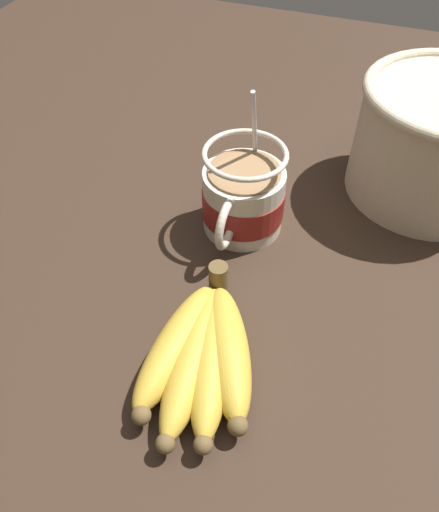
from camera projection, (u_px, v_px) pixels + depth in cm
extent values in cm
cube|color=#332319|center=(232.00, 255.00, 59.29)|extent=(137.84, 137.84, 3.40)
cylinder|color=beige|center=(247.00, 201.00, 57.38)|extent=(9.32, 9.32, 7.83)
cylinder|color=maroon|center=(247.00, 203.00, 57.61)|extent=(9.52, 9.52, 3.60)
torus|color=beige|center=(231.00, 225.00, 52.87)|extent=(5.84, 0.90, 5.84)
cylinder|color=#997551|center=(248.00, 173.00, 54.43)|extent=(8.12, 8.12, 0.40)
torus|color=beige|center=(249.00, 155.00, 52.70)|extent=(9.32, 9.32, 0.60)
cylinder|color=silver|center=(259.00, 146.00, 55.93)|extent=(4.55, 0.50, 15.28)
ellipsoid|color=silver|center=(250.00, 208.00, 60.19)|extent=(3.00, 2.00, 0.80)
cylinder|color=brown|center=(218.00, 276.00, 51.04)|extent=(2.00, 2.00, 3.00)
ellipsoid|color=gold|center=(181.00, 346.00, 46.44)|extent=(15.16, 4.86, 3.83)
sphere|color=brown|center=(140.00, 415.00, 41.81)|extent=(1.72, 1.72, 1.72)
ellipsoid|color=gold|center=(194.00, 357.00, 45.66)|extent=(16.76, 5.43, 3.70)
sphere|color=brown|center=(165.00, 444.00, 40.23)|extent=(1.66, 1.66, 1.66)
ellipsoid|color=gold|center=(211.00, 358.00, 45.62)|extent=(16.45, 8.02, 3.68)
sphere|color=brown|center=(203.00, 445.00, 40.17)|extent=(1.66, 1.66, 1.66)
ellipsoid|color=gold|center=(228.00, 350.00, 46.05)|extent=(14.82, 10.00, 3.95)
sphere|color=brown|center=(238.00, 426.00, 41.12)|extent=(1.78, 1.78, 1.78)
cylinder|color=beige|center=(438.00, 145.00, 60.05)|extent=(19.74, 19.74, 13.47)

